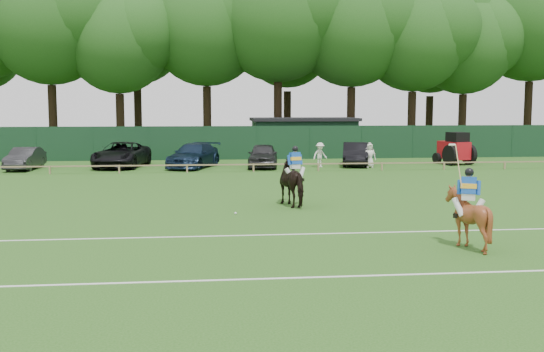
{
  "coord_description": "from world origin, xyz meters",
  "views": [
    {
      "loc": [
        -2.04,
        -20.3,
        3.99
      ],
      "look_at": [
        0.5,
        3.0,
        1.4
      ],
      "focal_mm": 42.0,
      "sensor_mm": 36.0,
      "label": 1
    }
  ],
  "objects": [
    {
      "name": "ground",
      "position": [
        0.0,
        0.0,
        0.0
      ],
      "size": [
        160.0,
        160.0,
        0.0
      ],
      "primitive_type": "plane",
      "color": "#1E4C14",
      "rests_on": "ground"
    },
    {
      "name": "horse_dark",
      "position": [
        1.62,
        4.74,
        0.94
      ],
      "size": [
        1.65,
        2.43,
        1.88
      ],
      "primitive_type": "imported",
      "rotation": [
        0.0,
        0.0,
        3.45
      ],
      "color": "black",
      "rests_on": "ground"
    },
    {
      "name": "horse_chestnut",
      "position": [
        5.34,
        -3.39,
        0.86
      ],
      "size": [
        1.95,
        2.03,
        1.72
      ],
      "primitive_type": "imported",
      "rotation": [
        0.0,
        0.0,
        2.67
      ],
      "color": "brown",
      "rests_on": "ground"
    },
    {
      "name": "sedan_grey",
      "position": [
        -13.18,
        20.97,
        0.69
      ],
      "size": [
        1.69,
        4.28,
        1.39
      ],
      "primitive_type": "imported",
      "rotation": [
        0.0,
        0.0,
        -0.05
      ],
      "color": "#28292B",
      "rests_on": "ground"
    },
    {
      "name": "suv_black",
      "position": [
        -7.33,
        21.87,
        0.82
      ],
      "size": [
        3.65,
        6.25,
        1.64
      ],
      "primitive_type": "imported",
      "rotation": [
        0.0,
        0.0,
        -0.17
      ],
      "color": "black",
      "rests_on": "ground"
    },
    {
      "name": "sedan_navy",
      "position": [
        -2.64,
        21.08,
        0.78
      ],
      "size": [
        3.93,
        5.82,
        1.56
      ],
      "primitive_type": "imported",
      "rotation": [
        0.0,
        0.0,
        -0.35
      ],
      "color": "#112138",
      "rests_on": "ground"
    },
    {
      "name": "hatch_grey",
      "position": [
        1.84,
        20.71,
        0.78
      ],
      "size": [
        2.4,
        4.77,
        1.56
      ],
      "primitive_type": "imported",
      "rotation": [
        0.0,
        0.0,
        -0.13
      ],
      "color": "#2B2B2D",
      "rests_on": "ground"
    },
    {
      "name": "estate_black",
      "position": [
        8.14,
        21.38,
        0.77
      ],
      "size": [
        2.68,
        4.92,
        1.54
      ],
      "primitive_type": "imported",
      "rotation": [
        0.0,
        0.0,
        -0.24
      ],
      "color": "black",
      "rests_on": "ground"
    },
    {
      "name": "spectator_left",
      "position": [
        5.56,
        20.46,
        0.8
      ],
      "size": [
        1.19,
        0.96,
        1.61
      ],
      "primitive_type": "imported",
      "rotation": [
        0.0,
        0.0,
        0.4
      ],
      "color": "silver",
      "rests_on": "ground"
    },
    {
      "name": "spectator_mid",
      "position": [
        8.84,
        20.46,
        0.81
      ],
      "size": [
        0.99,
        0.53,
        1.61
      ],
      "primitive_type": "imported",
      "rotation": [
        0.0,
        0.0,
        0.15
      ],
      "color": "beige",
      "rests_on": "ground"
    },
    {
      "name": "spectator_right",
      "position": [
        8.7,
        19.77,
        0.79
      ],
      "size": [
        0.79,
        0.54,
        1.57
      ],
      "primitive_type": "imported",
      "rotation": [
        0.0,
        0.0,
        -0.06
      ],
      "color": "silver",
      "rests_on": "ground"
    },
    {
      "name": "rider_dark",
      "position": [
        1.62,
        4.73,
        1.75
      ],
      "size": [
        0.92,
        0.52,
        1.41
      ],
      "rotation": [
        0.0,
        0.0,
        3.45
      ],
      "color": "silver",
      "rests_on": "ground"
    },
    {
      "name": "rider_chestnut",
      "position": [
        5.34,
        -3.4,
        1.63
      ],
      "size": [
        0.89,
        0.79,
        2.05
      ],
      "rotation": [
        0.0,
        0.0,
        2.67
      ],
      "color": "silver",
      "rests_on": "ground"
    },
    {
      "name": "polo_ball",
      "position": [
        -0.87,
        2.9,
        0.04
      ],
      "size": [
        0.09,
        0.09,
        0.09
      ],
      "primitive_type": "sphere",
      "color": "silver",
      "rests_on": "ground"
    },
    {
      "name": "pitch_lines",
      "position": [
        0.0,
        -3.5,
        0.01
      ],
      "size": [
        60.0,
        5.1,
        0.01
      ],
      "color": "silver",
      "rests_on": "ground"
    },
    {
      "name": "pitch_rail",
      "position": [
        0.0,
        18.0,
        0.45
      ],
      "size": [
        62.1,
        0.1,
        0.5
      ],
      "color": "#997F5B",
      "rests_on": "ground"
    },
    {
      "name": "perimeter_fence",
      "position": [
        0.0,
        27.0,
        1.25
      ],
      "size": [
        92.08,
        0.08,
        2.5
      ],
      "color": "#14351E",
      "rests_on": "ground"
    },
    {
      "name": "utility_shed",
      "position": [
        6.0,
        30.0,
        1.54
      ],
      "size": [
        8.4,
        4.4,
        3.04
      ],
      "color": "#14331E",
      "rests_on": "ground"
    },
    {
      "name": "tree_row",
      "position": [
        2.0,
        35.0,
        0.0
      ],
      "size": [
        96.0,
        12.0,
        21.0
      ],
      "primitive_type": null,
      "color": "#26561C",
      "rests_on": "ground"
    },
    {
      "name": "tractor",
      "position": [
        15.07,
        21.36,
        1.05
      ],
      "size": [
        2.36,
        2.99,
        2.21
      ],
      "rotation": [
        0.0,
        0.0,
        0.26
      ],
      "color": "red",
      "rests_on": "ground"
    }
  ]
}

